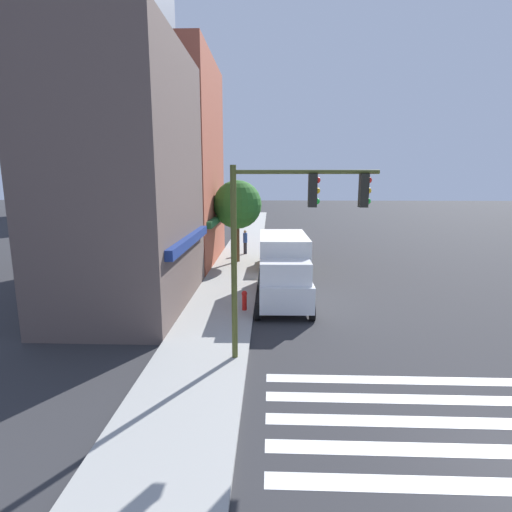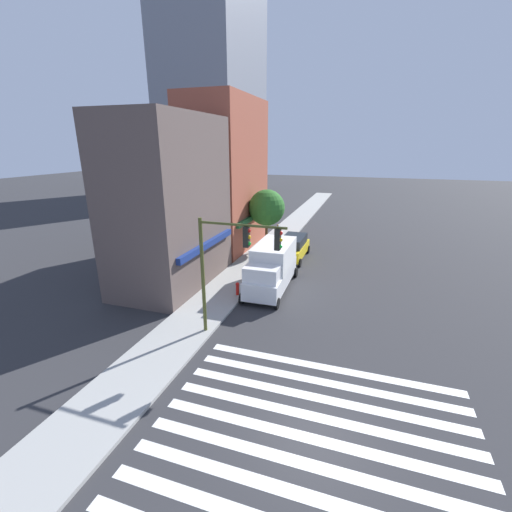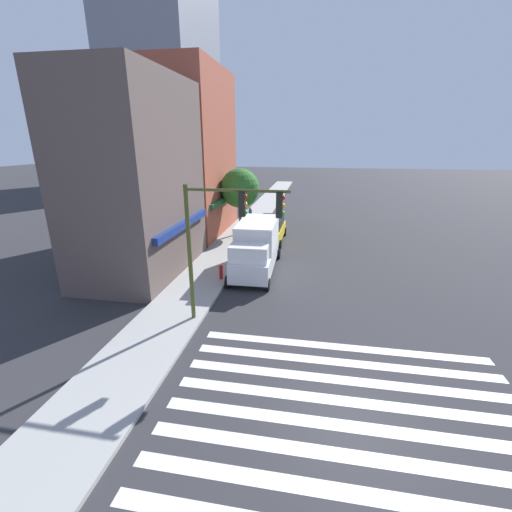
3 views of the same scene
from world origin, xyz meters
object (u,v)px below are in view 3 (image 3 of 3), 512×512
box_truck_white (256,246)px  fire_hydrant (221,271)px  traffic_signal (224,227)px  street_tree (240,188)px  pedestrian_blue_shirt (250,216)px  suv_yellow (271,229)px

box_truck_white → fire_hydrant: 2.79m
traffic_signal → fire_hydrant: bearing=18.7°
box_truck_white → street_tree: (8.15, 2.80, 2.38)m
pedestrian_blue_shirt → fire_hydrant: (-12.94, -0.78, -0.46)m
pedestrian_blue_shirt → suv_yellow: bearing=-92.3°
traffic_signal → pedestrian_blue_shirt: traffic_signal is taller
fire_hydrant → pedestrian_blue_shirt: bearing=3.5°
street_tree → traffic_signal: bearing=-169.8°
suv_yellow → pedestrian_blue_shirt: 4.89m
box_truck_white → street_tree: 8.94m
suv_yellow → fire_hydrant: bearing=169.6°
pedestrian_blue_shirt → fire_hydrant: pedestrian_blue_shirt is taller
fire_hydrant → box_truck_white: bearing=-40.6°
suv_yellow → box_truck_white: bearing=-179.3°
fire_hydrant → street_tree: bearing=6.2°
traffic_signal → fire_hydrant: (4.58, 1.55, -3.75)m
street_tree → pedestrian_blue_shirt: bearing=-6.4°
suv_yellow → fire_hydrant: size_ratio=5.61×
suv_yellow → pedestrian_blue_shirt: (4.21, 2.48, 0.04)m
box_truck_white → street_tree: bearing=17.6°
box_truck_white → suv_yellow: size_ratio=1.32×
traffic_signal → box_truck_white: 7.13m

